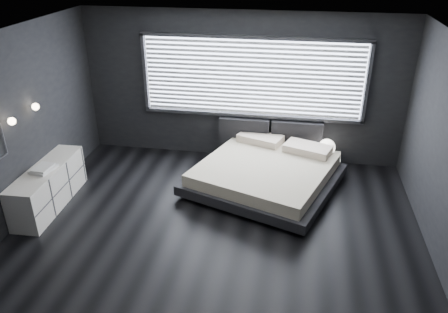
# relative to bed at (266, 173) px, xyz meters

# --- Properties ---
(room) EXTENTS (6.04, 6.00, 2.80)m
(room) POSITION_rel_bed_xyz_m (-0.60, -1.59, 1.13)
(room) COLOR black
(room) RESTS_ON ground
(window) EXTENTS (4.14, 0.09, 1.52)m
(window) POSITION_rel_bed_xyz_m (-0.40, 1.11, 1.34)
(window) COLOR white
(window) RESTS_ON ground
(headboard) EXTENTS (1.96, 0.16, 0.52)m
(headboard) POSITION_rel_bed_xyz_m (-0.01, 1.05, 0.30)
(headboard) COLOR black
(headboard) RESTS_ON ground
(sconce_near) EXTENTS (0.18, 0.11, 0.11)m
(sconce_near) POSITION_rel_bed_xyz_m (-3.48, -1.54, 1.33)
(sconce_near) COLOR silver
(sconce_near) RESTS_ON ground
(sconce_far) EXTENTS (0.18, 0.11, 0.11)m
(sconce_far) POSITION_rel_bed_xyz_m (-3.48, -0.94, 1.33)
(sconce_far) COLOR silver
(sconce_far) RESTS_ON ground
(bed) EXTENTS (2.88, 2.81, 0.59)m
(bed) POSITION_rel_bed_xyz_m (0.00, 0.00, 0.00)
(bed) COLOR black
(bed) RESTS_ON ground
(nightstand) EXTENTS (0.56, 0.48, 0.31)m
(nightstand) POSITION_rel_bed_xyz_m (1.05, 0.80, -0.12)
(nightstand) COLOR white
(nightstand) RESTS_ON ground
(orb_lamp) EXTENTS (0.31, 0.31, 0.31)m
(orb_lamp) POSITION_rel_bed_xyz_m (1.04, 0.81, 0.19)
(orb_lamp) COLOR white
(orb_lamp) RESTS_ON nightstand
(dresser) EXTENTS (0.53, 1.70, 0.68)m
(dresser) POSITION_rel_bed_xyz_m (-3.38, -1.17, 0.06)
(dresser) COLOR white
(dresser) RESTS_ON ground
(book_stack) EXTENTS (0.34, 0.41, 0.08)m
(book_stack) POSITION_rel_bed_xyz_m (-3.35, -1.26, 0.44)
(book_stack) COLOR white
(book_stack) RESTS_ON dresser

